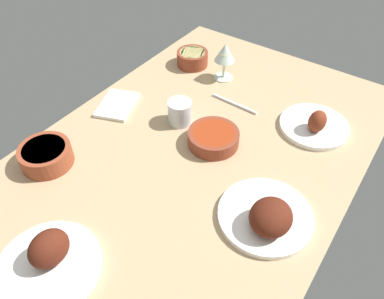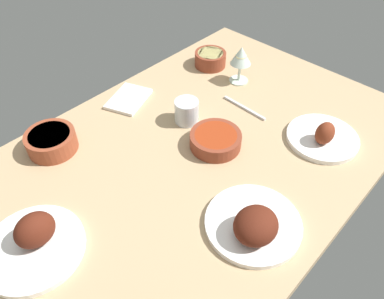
{
  "view_description": "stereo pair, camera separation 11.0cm",
  "coord_description": "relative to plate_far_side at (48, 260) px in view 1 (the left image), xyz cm",
  "views": [
    {
      "loc": [
        64.3,
        45.21,
        83.3
      ],
      "look_at": [
        0.0,
        0.0,
        6.0
      ],
      "focal_mm": 34.78,
      "sensor_mm": 36.0,
      "label": 1
    },
    {
      "loc": [
        57.35,
        53.75,
        83.3
      ],
      "look_at": [
        0.0,
        0.0,
        6.0
      ],
      "focal_mm": 34.78,
      "sensor_mm": 36.0,
      "label": 2
    }
  ],
  "objects": [
    {
      "name": "plate_far_side",
      "position": [
        0.0,
        0.0,
        0.0
      ],
      "size": [
        24.33,
        24.33,
        9.84
      ],
      "color": "white",
      "rests_on": "dining_table"
    },
    {
      "name": "bowl_sauce",
      "position": [
        -55.99,
        8.29,
        -0.23
      ],
      "size": [
        15.7,
        15.7,
        4.54
      ],
      "color": "brown",
      "rests_on": "dining_table"
    },
    {
      "name": "water_tumbler",
      "position": [
        -58.57,
        -6.29,
        1.2
      ],
      "size": [
        7.84,
        7.84,
        7.86
      ],
      "primitive_type": "cylinder",
      "color": "silver",
      "rests_on": "dining_table"
    },
    {
      "name": "dining_table",
      "position": [
        -48.35,
        5.66,
        -4.73
      ],
      "size": [
        140.0,
        90.0,
        4.0
      ],
      "primitive_type": "cube",
      "color": "tan",
      "rests_on": "ground"
    },
    {
      "name": "wine_glass",
      "position": [
        -88.58,
        -8.13,
        7.2
      ],
      "size": [
        7.6,
        7.6,
        14.0
      ],
      "color": "silver",
      "rests_on": "dining_table"
    },
    {
      "name": "spoon_loose",
      "position": [
        -76.64,
        3.7,
        -2.33
      ],
      "size": [
        1.49,
        17.73,
        0.8
      ],
      "primitive_type": "cube",
      "rotation": [
        0.0,
        0.0,
        1.54
      ],
      "color": "silver",
      "rests_on": "dining_table"
    },
    {
      "name": "folded_napkin",
      "position": [
        -52.66,
        -28.88,
        -2.13
      ],
      "size": [
        18.51,
        15.98,
        1.2
      ],
      "primitive_type": "cube",
      "rotation": [
        0.0,
        0.0,
        0.37
      ],
      "color": "white",
      "rests_on": "dining_table"
    },
    {
      "name": "plate_near_viewer",
      "position": [
        -80.17,
        31.19,
        -0.89
      ],
      "size": [
        22.09,
        22.09,
        8.55
      ],
      "color": "white",
      "rests_on": "dining_table"
    },
    {
      "name": "bowl_potatoes",
      "position": [
        -89.41,
        -23.02,
        0.35
      ],
      "size": [
        12.11,
        12.11,
        5.66
      ],
      "color": "brown",
      "rests_on": "dining_table"
    },
    {
      "name": "bowl_pasta",
      "position": [
        -21.3,
        -26.82,
        0.48
      ],
      "size": [
        14.87,
        14.87,
        5.91
      ],
      "color": "brown",
      "rests_on": "dining_table"
    },
    {
      "name": "plate_center_main",
      "position": [
        -39.0,
        35.21,
        0.25
      ],
      "size": [
        24.35,
        24.35,
        9.13
      ],
      "color": "white",
      "rests_on": "dining_table"
    }
  ]
}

